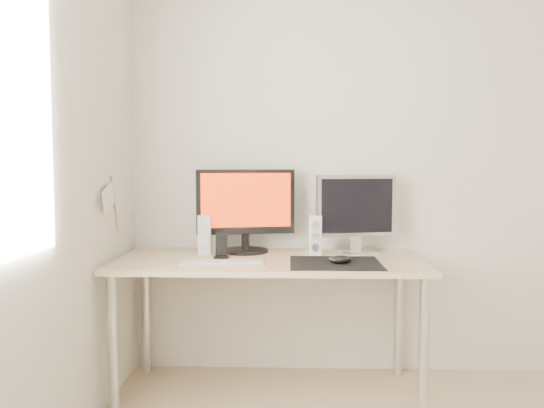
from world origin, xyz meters
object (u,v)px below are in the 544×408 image
object	(u,v)px
main_monitor	(246,207)
phone_dock	(222,250)
desk	(269,273)
second_monitor	(356,210)
mouse	(340,260)
speaker_right	(315,235)
keyboard	(223,263)
speaker_left	(205,234)

from	to	relation	value
main_monitor	phone_dock	world-z (taller)	main_monitor
desk	second_monitor	world-z (taller)	second_monitor
main_monitor	mouse	bearing A→B (deg)	-35.21
second_monitor	speaker_right	bearing A→B (deg)	-163.18
keyboard	phone_dock	size ratio (longest dim) A/B	3.13
mouse	desk	bearing A→B (deg)	156.16
main_monitor	speaker_right	bearing A→B (deg)	-9.21
mouse	keyboard	xyz separation A→B (m)	(-0.58, -0.01, -0.02)
phone_dock	speaker_right	bearing A→B (deg)	14.16
desk	phone_dock	distance (m)	0.28
second_monitor	speaker_right	xyz separation A→B (m)	(-0.23, -0.07, -0.13)
desk	keyboard	xyz separation A→B (m)	(-0.22, -0.17, 0.09)
second_monitor	speaker_right	distance (m)	0.27
phone_dock	mouse	bearing A→B (deg)	-14.87
main_monitor	keyboard	size ratio (longest dim) A/B	1.28
second_monitor	phone_dock	distance (m)	0.78
main_monitor	speaker_left	bearing A→B (deg)	-164.91
speaker_left	second_monitor	bearing A→B (deg)	4.55
keyboard	second_monitor	bearing A→B (deg)	27.94
main_monitor	second_monitor	world-z (taller)	main_monitor
keyboard	phone_dock	world-z (taller)	phone_dock
keyboard	desk	bearing A→B (deg)	37.48
mouse	second_monitor	world-z (taller)	second_monitor
speaker_right	mouse	bearing A→B (deg)	-69.03
second_monitor	speaker_right	world-z (taller)	second_monitor
desk	speaker_left	world-z (taller)	speaker_left
mouse	main_monitor	xyz separation A→B (m)	(-0.49, 0.35, 0.23)
speaker_left	keyboard	size ratio (longest dim) A/B	0.51
mouse	speaker_left	distance (m)	0.78
desk	speaker_left	size ratio (longest dim) A/B	7.38
mouse	speaker_right	world-z (taller)	speaker_right
speaker_right	phone_dock	xyz separation A→B (m)	(-0.50, -0.13, -0.07)
desk	second_monitor	xyz separation A→B (m)	(0.48, 0.20, 0.32)
speaker_right	keyboard	distance (m)	0.57
mouse	second_monitor	xyz separation A→B (m)	(0.12, 0.36, 0.22)
mouse	main_monitor	distance (m)	0.65
main_monitor	phone_dock	xyz separation A→B (m)	(-0.11, -0.19, -0.21)
speaker_left	phone_dock	xyz separation A→B (m)	(0.11, -0.13, -0.07)
mouse	speaker_left	bearing A→B (deg)	157.92
mouse	phone_dock	size ratio (longest dim) A/B	0.83
desk	second_monitor	bearing A→B (deg)	22.75
main_monitor	phone_dock	distance (m)	0.31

